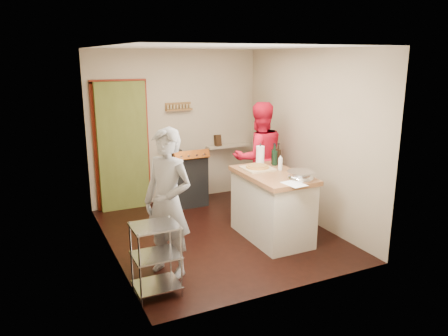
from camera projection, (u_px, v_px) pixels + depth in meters
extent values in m
plane|color=black|center=(218.00, 233.00, 6.31)|extent=(3.50, 3.50, 0.00)
cube|color=tan|center=(176.00, 127.00, 7.51)|extent=(3.00, 0.04, 2.60)
cube|color=#565B23|center=(121.00, 145.00, 7.22)|extent=(0.80, 0.40, 2.10)
cube|color=maroon|center=(96.00, 148.00, 6.99)|extent=(0.06, 0.06, 2.10)
cube|color=maroon|center=(147.00, 144.00, 7.34)|extent=(0.06, 0.06, 2.10)
cube|color=maroon|center=(118.00, 81.00, 6.90)|extent=(0.90, 0.06, 0.06)
cube|color=brown|center=(179.00, 110.00, 7.41)|extent=(0.46, 0.09, 0.03)
cube|color=brown|center=(178.00, 106.00, 7.43)|extent=(0.46, 0.02, 0.12)
cube|color=olive|center=(179.00, 106.00, 7.40)|extent=(0.42, 0.04, 0.07)
cube|color=tan|center=(228.00, 146.00, 7.92)|extent=(0.80, 0.18, 0.04)
cube|color=black|center=(218.00, 140.00, 7.81)|extent=(0.10, 0.14, 0.22)
cube|color=tan|center=(107.00, 156.00, 5.36)|extent=(0.04, 3.50, 2.60)
cube|color=tan|center=(308.00, 137.00, 6.60)|extent=(0.04, 3.50, 2.60)
cube|color=white|center=(218.00, 46.00, 5.65)|extent=(3.00, 3.50, 0.02)
cube|color=black|center=(186.00, 181.00, 7.48)|extent=(0.60, 0.55, 0.80)
cube|color=black|center=(186.00, 157.00, 7.37)|extent=(0.60, 0.55, 0.06)
cube|color=brown|center=(192.00, 155.00, 7.10)|extent=(0.60, 0.15, 0.17)
cylinder|color=black|center=(175.00, 152.00, 7.40)|extent=(0.26, 0.26, 0.05)
cylinder|color=silver|center=(140.00, 271.00, 4.38)|extent=(0.02, 0.02, 0.80)
cylinder|color=silver|center=(181.00, 262.00, 4.56)|extent=(0.02, 0.02, 0.80)
cylinder|color=silver|center=(131.00, 256.00, 4.69)|extent=(0.02, 0.02, 0.80)
cylinder|color=silver|center=(170.00, 249.00, 4.87)|extent=(0.02, 0.02, 0.80)
cube|color=silver|center=(157.00, 285.00, 4.70)|extent=(0.48, 0.40, 0.02)
cube|color=silver|center=(156.00, 255.00, 4.61)|extent=(0.48, 0.40, 0.02)
cube|color=silver|center=(155.00, 226.00, 4.53)|extent=(0.48, 0.40, 0.02)
cube|color=beige|center=(272.00, 208.00, 6.06)|extent=(0.68, 1.19, 0.88)
cube|color=brown|center=(273.00, 175.00, 5.94)|extent=(0.74, 1.25, 0.06)
cube|color=#DABF85|center=(258.00, 168.00, 6.12)|extent=(0.40, 0.40, 0.02)
cylinder|color=#C5833D|center=(258.00, 167.00, 6.11)|extent=(0.32, 0.32, 0.02)
ellipsoid|color=silver|center=(300.00, 176.00, 5.60)|extent=(0.35, 0.35, 0.11)
cylinder|color=white|center=(260.00, 156.00, 6.33)|extent=(0.12, 0.12, 0.28)
cylinder|color=silver|center=(280.00, 164.00, 6.07)|extent=(0.06, 0.06, 0.17)
cube|color=white|center=(294.00, 184.00, 5.42)|extent=(0.24, 0.32, 0.00)
cylinder|color=black|center=(274.00, 154.00, 6.38)|extent=(0.08, 0.08, 0.31)
cylinder|color=black|center=(278.00, 154.00, 6.38)|extent=(0.08, 0.08, 0.31)
cylinder|color=black|center=(275.00, 155.00, 6.31)|extent=(0.08, 0.08, 0.31)
imported|color=#B3B3B8|center=(168.00, 203.00, 4.97)|extent=(0.70, 0.75, 1.73)
imported|color=red|center=(259.00, 158.00, 7.02)|extent=(0.94, 0.77, 1.79)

